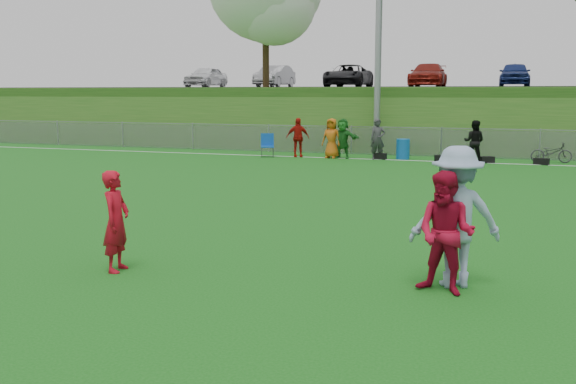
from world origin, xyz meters
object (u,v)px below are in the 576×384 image
at_px(player_red_left, 116,221).
at_px(recycling_bin, 403,149).
at_px(player_red_center, 446,233).
at_px(bicycle, 551,152).
at_px(player_blue, 456,217).

bearing_deg(player_red_left, recycling_bin, -13.79).
bearing_deg(player_red_left, player_red_center, -93.29).
xyz_separation_m(player_red_center, bicycle, (2.55, 18.61, -0.45)).
height_order(player_red_left, player_red_center, player_red_center).
xyz_separation_m(player_blue, recycling_bin, (-3.40, 17.71, -0.60)).
distance_m(player_red_left, player_red_center, 5.02).
height_order(player_red_center, player_blue, player_blue).
height_order(player_red_left, player_blue, player_blue).
xyz_separation_m(player_red_left, recycling_bin, (1.71, 18.60, -0.38)).
relative_size(player_red_center, player_blue, 0.84).
distance_m(player_blue, recycling_bin, 18.05).
relative_size(player_red_left, bicycle, 1.02).
xyz_separation_m(player_blue, bicycle, (2.45, 18.19, -0.61)).
height_order(player_blue, bicycle, player_blue).
relative_size(player_red_center, recycling_bin, 2.05).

